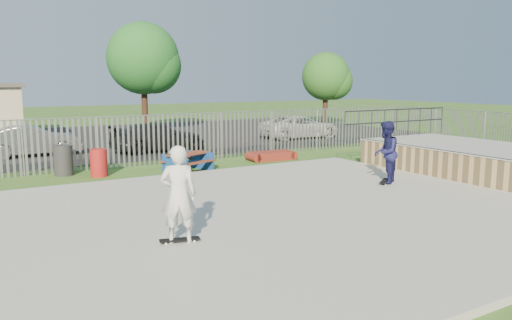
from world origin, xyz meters
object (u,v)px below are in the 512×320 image
car_dark (158,137)px  car_white (300,127)px  picnic_table (188,162)px  tree_right (326,77)px  trash_bin_red (99,163)px  tree_mid (143,59)px  trash_bin_grey (63,160)px  skater_white (179,195)px  skater_navy (386,152)px  car_silver (32,141)px  funbox (271,156)px

car_dark → car_white: bearing=-86.1°
picnic_table → tree_right: tree_right is taller
trash_bin_red → car_white: bearing=24.7°
tree_mid → trash_bin_grey: bearing=-119.6°
trash_bin_red → skater_white: size_ratio=0.50×
picnic_table → car_white: size_ratio=0.43×
skater_navy → skater_white: 8.06m
picnic_table → trash_bin_red: 3.17m
car_white → skater_white: size_ratio=2.42×
picnic_table → skater_navy: size_ratio=1.04×
car_dark → skater_white: bearing=159.4°
tree_mid → car_dark: bearing=-104.5°
car_white → tree_right: bearing=-46.3°
picnic_table → car_silver: (-4.49, 7.06, 0.35)m
car_silver → tree_right: size_ratio=0.77×
trash_bin_red → tree_mid: tree_mid is taller
skater_white → trash_bin_red: bearing=-69.3°
car_dark → tree_mid: tree_mid is taller
funbox → car_dark: 5.94m
car_dark → skater_navy: skater_navy is taller
tree_right → skater_navy: (-12.07, -18.14, -2.51)m
car_silver → car_dark: size_ratio=0.91×
trash_bin_red → car_white: car_white is taller
trash_bin_grey → car_white: bearing=20.1°
car_dark → tree_right: size_ratio=0.84×
funbox → tree_right: bearing=47.2°
skater_white → trash_bin_grey: bearing=-62.8°
trash_bin_grey → car_silver: 5.50m
car_white → skater_navy: size_ratio=2.42×
trash_bin_red → car_silver: (-1.41, 6.33, 0.21)m
car_dark → car_white: size_ratio=0.96×
tree_mid → funbox: bearing=-85.7°
trash_bin_red → skater_navy: 9.81m
picnic_table → tree_mid: size_ratio=0.29×
trash_bin_grey → skater_white: bearing=-86.9°
picnic_table → skater_navy: 7.22m
car_dark → car_white: (9.02, 1.01, -0.00)m
tree_right → picnic_table: bearing=-142.9°
tree_mid → picnic_table: bearing=-102.3°
car_dark → trash_bin_grey: bearing=127.0°
picnic_table → funbox: size_ratio=1.11×
picnic_table → skater_white: size_ratio=1.04×
trash_bin_red → skater_navy: skater_navy is taller
picnic_table → car_white: bearing=12.7°
car_dark → skater_navy: bearing=-166.6°
funbox → skater_white: 11.73m
trash_bin_red → car_silver: 6.49m
tree_right → skater_white: bearing=-134.4°
car_dark → skater_navy: 12.00m
trash_bin_red → car_dark: (3.98, 4.97, 0.19)m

